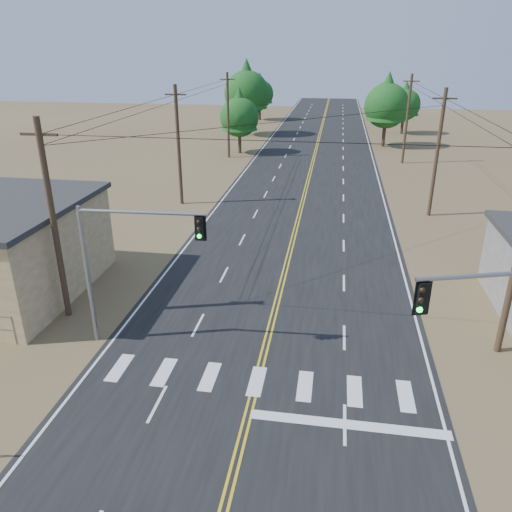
# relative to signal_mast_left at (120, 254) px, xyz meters

# --- Properties ---
(road) EXTENTS (15.00, 200.00, 0.02)m
(road) POSITION_rel_signal_mast_left_xyz_m (6.38, 19.93, -4.46)
(road) COLOR black
(road) RESTS_ON ground
(utility_pole_left_near) EXTENTS (1.80, 0.30, 10.00)m
(utility_pole_left_near) POSITION_rel_signal_mast_left_xyz_m (-4.12, 1.93, 0.64)
(utility_pole_left_near) COLOR #4C3826
(utility_pole_left_near) RESTS_ON ground
(utility_pole_left_mid) EXTENTS (1.80, 0.30, 10.00)m
(utility_pole_left_mid) POSITION_rel_signal_mast_left_xyz_m (-4.12, 21.93, 0.64)
(utility_pole_left_mid) COLOR #4C3826
(utility_pole_left_mid) RESTS_ON ground
(utility_pole_left_far) EXTENTS (1.80, 0.30, 10.00)m
(utility_pole_left_far) POSITION_rel_signal_mast_left_xyz_m (-4.12, 41.93, 0.64)
(utility_pole_left_far) COLOR #4C3826
(utility_pole_left_far) RESTS_ON ground
(utility_pole_right_mid) EXTENTS (1.80, 0.30, 10.00)m
(utility_pole_right_mid) POSITION_rel_signal_mast_left_xyz_m (16.88, 21.93, 0.64)
(utility_pole_right_mid) COLOR #4C3826
(utility_pole_right_mid) RESTS_ON ground
(utility_pole_right_far) EXTENTS (1.80, 0.30, 10.00)m
(utility_pole_right_far) POSITION_rel_signal_mast_left_xyz_m (16.88, 41.93, 0.64)
(utility_pole_right_far) COLOR #4C3826
(utility_pole_right_far) RESTS_ON ground
(signal_mast_left) EXTENTS (5.62, 0.49, 6.60)m
(signal_mast_left) POSITION_rel_signal_mast_left_xyz_m (0.00, 0.00, 0.00)
(signal_mast_left) COLOR gray
(signal_mast_left) RESTS_ON ground
(tree_left_near) EXTENTS (4.92, 4.92, 8.19)m
(tree_left_near) POSITION_rel_signal_mast_left_xyz_m (-3.28, 44.83, 0.54)
(tree_left_near) COLOR #3F2D1E
(tree_left_near) RESTS_ON ground
(tree_left_mid) EXTENTS (6.74, 6.74, 11.24)m
(tree_left_mid) POSITION_rel_signal_mast_left_xyz_m (-4.84, 58.90, 2.40)
(tree_left_mid) COLOR #3F2D1E
(tree_left_mid) RESTS_ON ground
(tree_left_far) EXTENTS (5.09, 5.09, 8.48)m
(tree_left_far) POSITION_rel_signal_mast_left_xyz_m (-5.50, 76.22, 0.71)
(tree_left_far) COLOR #3F2D1E
(tree_left_far) RESTS_ON ground
(tree_right_near) EXTENTS (5.91, 5.91, 9.85)m
(tree_right_near) POSITION_rel_signal_mast_left_xyz_m (15.38, 52.38, 1.55)
(tree_right_near) COLOR #3F2D1E
(tree_right_near) RESTS_ON ground
(tree_right_mid) EXTENTS (4.82, 4.82, 8.03)m
(tree_right_mid) POSITION_rel_signal_mast_left_xyz_m (19.09, 63.96, 0.44)
(tree_right_mid) COLOR #3F2D1E
(tree_right_mid) RESTS_ON ground
(tree_right_far) EXTENTS (4.49, 4.49, 7.48)m
(tree_right_far) POSITION_rel_signal_mast_left_xyz_m (18.17, 87.41, 0.10)
(tree_right_far) COLOR #3F2D1E
(tree_right_far) RESTS_ON ground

